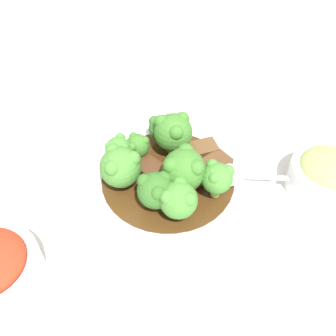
# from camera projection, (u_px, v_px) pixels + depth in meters

# --- Properties ---
(ground_plane) EXTENTS (4.00, 4.00, 0.00)m
(ground_plane) POSITION_uv_depth(u_px,v_px,m) (168.00, 184.00, 0.55)
(ground_plane) COLOR silver
(main_plate) EXTENTS (0.29, 0.29, 0.02)m
(main_plate) POSITION_uv_depth(u_px,v_px,m) (168.00, 180.00, 0.54)
(main_plate) COLOR white
(main_plate) RESTS_ON ground_plane
(beef_strip_0) EXTENTS (0.08, 0.06, 0.01)m
(beef_strip_0) POSITION_uv_depth(u_px,v_px,m) (206.00, 169.00, 0.53)
(beef_strip_0) COLOR brown
(beef_strip_0) RESTS_ON main_plate
(beef_strip_1) EXTENTS (0.05, 0.08, 0.01)m
(beef_strip_1) POSITION_uv_depth(u_px,v_px,m) (159.00, 173.00, 0.53)
(beef_strip_1) COLOR #56331E
(beef_strip_1) RESTS_ON main_plate
(beef_strip_2) EXTENTS (0.06, 0.06, 0.01)m
(beef_strip_2) POSITION_uv_depth(u_px,v_px,m) (198.00, 151.00, 0.56)
(beef_strip_2) COLOR brown
(beef_strip_2) RESTS_ON main_plate
(broccoli_floret_0) EXTENTS (0.03, 0.03, 0.04)m
(broccoli_floret_0) POSITION_uv_depth(u_px,v_px,m) (138.00, 145.00, 0.54)
(broccoli_floret_0) COLOR #8EB756
(broccoli_floret_0) RESTS_ON main_plate
(broccoli_floret_1) EXTENTS (0.05, 0.05, 0.05)m
(broccoli_floret_1) POSITION_uv_depth(u_px,v_px,m) (156.00, 190.00, 0.48)
(broccoli_floret_1) COLOR #7FA84C
(broccoli_floret_1) RESTS_ON main_plate
(broccoli_floret_2) EXTENTS (0.04, 0.04, 0.05)m
(broccoli_floret_2) POSITION_uv_depth(u_px,v_px,m) (118.00, 149.00, 0.53)
(broccoli_floret_2) COLOR #8EB756
(broccoli_floret_2) RESTS_ON main_plate
(broccoli_floret_3) EXTENTS (0.04, 0.04, 0.05)m
(broccoli_floret_3) POSITION_uv_depth(u_px,v_px,m) (218.00, 177.00, 0.49)
(broccoli_floret_3) COLOR #8EB756
(broccoli_floret_3) RESTS_ON main_plate
(broccoli_floret_4) EXTENTS (0.05, 0.05, 0.06)m
(broccoli_floret_4) POSITION_uv_depth(u_px,v_px,m) (173.00, 132.00, 0.54)
(broccoli_floret_4) COLOR #7FA84C
(broccoli_floret_4) RESTS_ON main_plate
(broccoli_floret_5) EXTENTS (0.06, 0.06, 0.06)m
(broccoli_floret_5) POSITION_uv_depth(u_px,v_px,m) (184.00, 169.00, 0.49)
(broccoli_floret_5) COLOR #8EB756
(broccoli_floret_5) RESTS_ON main_plate
(broccoli_floret_6) EXTENTS (0.05, 0.05, 0.06)m
(broccoli_floret_6) POSITION_uv_depth(u_px,v_px,m) (120.00, 166.00, 0.50)
(broccoli_floret_6) COLOR #8EB756
(broccoli_floret_6) RESTS_ON main_plate
(broccoli_floret_7) EXTENTS (0.04, 0.04, 0.04)m
(broccoli_floret_7) POSITION_uv_depth(u_px,v_px,m) (163.00, 128.00, 0.56)
(broccoli_floret_7) COLOR #8EB756
(broccoli_floret_7) RESTS_ON main_plate
(broccoli_floret_8) EXTENTS (0.05, 0.05, 0.05)m
(broccoli_floret_8) POSITION_uv_depth(u_px,v_px,m) (178.00, 199.00, 0.47)
(broccoli_floret_8) COLOR #8EB756
(broccoli_floret_8) RESTS_ON main_plate
(serving_spoon) EXTENTS (0.12, 0.23, 0.01)m
(serving_spoon) POSITION_uv_depth(u_px,v_px,m) (240.00, 175.00, 0.53)
(serving_spoon) COLOR silver
(serving_spoon) RESTS_ON main_plate
(side_bowl_appetizer) EXTENTS (0.10, 0.10, 0.06)m
(side_bowl_appetizer) POSITION_uv_depth(u_px,v_px,m) (327.00, 174.00, 0.52)
(side_bowl_appetizer) COLOR white
(side_bowl_appetizer) RESTS_ON ground_plane
(sauce_dish) EXTENTS (0.08, 0.08, 0.01)m
(sauce_dish) POSITION_uv_depth(u_px,v_px,m) (120.00, 85.00, 0.69)
(sauce_dish) COLOR white
(sauce_dish) RESTS_ON ground_plane
(paper_napkin) EXTENTS (0.14, 0.10, 0.01)m
(paper_napkin) POSITION_uv_depth(u_px,v_px,m) (165.00, 86.00, 0.70)
(paper_napkin) COLOR silver
(paper_napkin) RESTS_ON ground_plane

